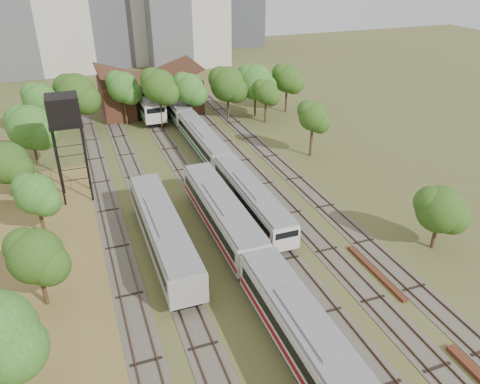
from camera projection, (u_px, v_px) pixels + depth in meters
name	position (u px, v px, depth m)	size (l,w,h in m)	color
ground	(326.00, 348.00, 32.56)	(240.00, 240.00, 0.00)	#475123
dry_grass_patch	(51.00, 336.00, 33.58)	(14.00, 60.00, 0.04)	brown
tracks	(210.00, 193.00, 53.06)	(24.60, 80.00, 0.19)	#4C473D
railcar_red_set	(257.00, 266.00, 37.67)	(3.08, 34.58, 3.81)	black
railcar_green_set	(203.00, 140.00, 62.84)	(2.68, 52.08, 3.31)	black
railcar_rear	(146.00, 101.00, 77.31)	(3.30, 16.08, 4.09)	black
old_grey_coach	(163.00, 232.00, 41.98)	(3.10, 18.00, 3.83)	black
water_tower	(64.00, 113.00, 47.79)	(3.35, 3.35, 11.57)	black
rail_pile_far	(376.00, 272.00, 40.00)	(0.50, 7.99, 0.26)	#5A2B19
maintenance_shed	(150.00, 93.00, 78.96)	(16.45, 11.55, 7.58)	#3B2615
tree_band_left	(19.00, 219.00, 38.22)	(7.63, 54.13, 8.70)	#382616
tree_band_far	(171.00, 88.00, 71.34)	(42.62, 9.38, 9.08)	#382616
tree_band_right	(336.00, 137.00, 55.84)	(4.60, 41.85, 7.35)	#382616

